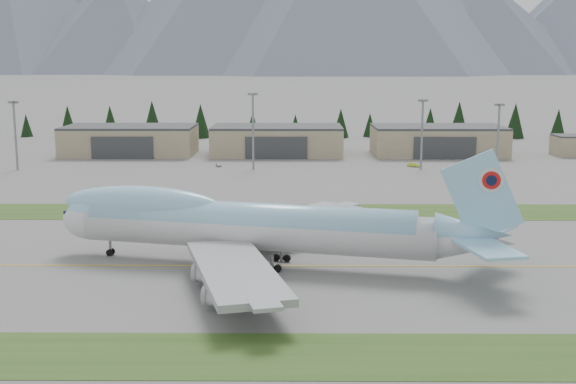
{
  "coord_description": "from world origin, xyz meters",
  "views": [
    {
      "loc": [
        -8.96,
        -118.47,
        34.26
      ],
      "look_at": [
        -10.02,
        26.69,
        8.0
      ],
      "focal_mm": 45.0,
      "sensor_mm": 36.0,
      "label": 1
    }
  ],
  "objects_px": {
    "boeing_747_freighter": "(251,225)",
    "hangar_left": "(130,140)",
    "hangar_right": "(438,140)",
    "service_vehicle_c": "(472,167)",
    "service_vehicle_a": "(219,166)",
    "service_vehicle_b": "(413,167)",
    "hangar_center": "(277,140)"
  },
  "relations": [
    {
      "from": "boeing_747_freighter",
      "to": "service_vehicle_a",
      "type": "xyz_separation_m",
      "value": [
        -17.62,
        118.03,
        -6.97
      ]
    },
    {
      "from": "hangar_left",
      "to": "hangar_right",
      "type": "relative_size",
      "value": 1.0
    },
    {
      "from": "boeing_747_freighter",
      "to": "hangar_left",
      "type": "relative_size",
      "value": 1.68
    },
    {
      "from": "hangar_left",
      "to": "service_vehicle_a",
      "type": "bearing_deg",
      "value": -40.68
    },
    {
      "from": "boeing_747_freighter",
      "to": "service_vehicle_b",
      "type": "xyz_separation_m",
      "value": [
        47.07,
        117.34,
        -6.97
      ]
    },
    {
      "from": "boeing_747_freighter",
      "to": "hangar_left",
      "type": "height_order",
      "value": "boeing_747_freighter"
    },
    {
      "from": "service_vehicle_a",
      "to": "hangar_center",
      "type": "bearing_deg",
      "value": 44.71
    },
    {
      "from": "boeing_747_freighter",
      "to": "service_vehicle_b",
      "type": "relative_size",
      "value": 19.58
    },
    {
      "from": "hangar_center",
      "to": "hangar_right",
      "type": "relative_size",
      "value": 1.0
    },
    {
      "from": "hangar_center",
      "to": "hangar_right",
      "type": "bearing_deg",
      "value": 0.0
    },
    {
      "from": "hangar_left",
      "to": "service_vehicle_b",
      "type": "bearing_deg",
      "value": -17.5
    },
    {
      "from": "boeing_747_freighter",
      "to": "service_vehicle_c",
      "type": "distance_m",
      "value": 135.51
    },
    {
      "from": "hangar_right",
      "to": "service_vehicle_c",
      "type": "xyz_separation_m",
      "value": [
        5.27,
        -31.26,
        -5.39
      ]
    },
    {
      "from": "hangar_left",
      "to": "service_vehicle_c",
      "type": "bearing_deg",
      "value": -14.57
    },
    {
      "from": "hangar_right",
      "to": "service_vehicle_b",
      "type": "relative_size",
      "value": 11.68
    },
    {
      "from": "boeing_747_freighter",
      "to": "service_vehicle_c",
      "type": "relative_size",
      "value": 17.98
    },
    {
      "from": "hangar_center",
      "to": "hangar_right",
      "type": "distance_m",
      "value": 60.0
    },
    {
      "from": "hangar_center",
      "to": "service_vehicle_a",
      "type": "bearing_deg",
      "value": -121.14
    },
    {
      "from": "boeing_747_freighter",
      "to": "hangar_left",
      "type": "xyz_separation_m",
      "value": [
        -53.82,
        149.15,
        -1.58
      ]
    },
    {
      "from": "service_vehicle_a",
      "to": "service_vehicle_c",
      "type": "xyz_separation_m",
      "value": [
        84.07,
        -0.14,
        0.0
      ]
    },
    {
      "from": "hangar_left",
      "to": "service_vehicle_a",
      "type": "height_order",
      "value": "hangar_left"
    },
    {
      "from": "hangar_right",
      "to": "service_vehicle_c",
      "type": "height_order",
      "value": "hangar_right"
    },
    {
      "from": "hangar_center",
      "to": "hangar_right",
      "type": "xyz_separation_m",
      "value": [
        60.0,
        0.0,
        0.0
      ]
    },
    {
      "from": "boeing_747_freighter",
      "to": "hangar_right",
      "type": "bearing_deg",
      "value": 80.91
    },
    {
      "from": "hangar_right",
      "to": "service_vehicle_b",
      "type": "height_order",
      "value": "hangar_right"
    },
    {
      "from": "boeing_747_freighter",
      "to": "service_vehicle_a",
      "type": "bearing_deg",
      "value": 111.7
    },
    {
      "from": "boeing_747_freighter",
      "to": "service_vehicle_b",
      "type": "bearing_deg",
      "value": 81.35
    },
    {
      "from": "boeing_747_freighter",
      "to": "hangar_left",
      "type": "distance_m",
      "value": 158.57
    },
    {
      "from": "hangar_center",
      "to": "service_vehicle_a",
      "type": "relative_size",
      "value": 12.27
    },
    {
      "from": "hangar_center",
      "to": "service_vehicle_c",
      "type": "distance_m",
      "value": 72.57
    },
    {
      "from": "service_vehicle_b",
      "to": "service_vehicle_c",
      "type": "relative_size",
      "value": 0.92
    },
    {
      "from": "hangar_center",
      "to": "hangar_right",
      "type": "height_order",
      "value": "same"
    }
  ]
}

